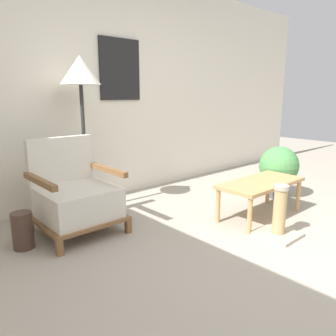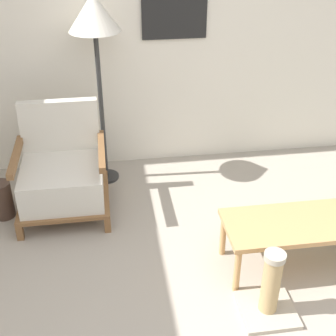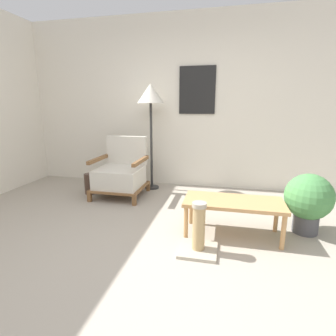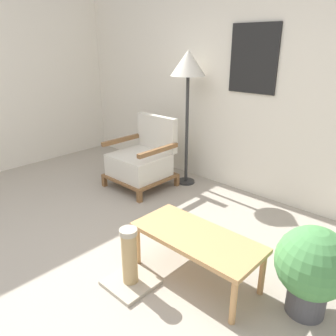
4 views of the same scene
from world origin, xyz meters
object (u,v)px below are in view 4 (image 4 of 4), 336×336
floor_lamp (188,69)px  coffee_table (196,240)px  armchair (142,160)px  scratching_post (130,266)px  vase (116,165)px  potted_plant (312,267)px

floor_lamp → coffee_table: floor_lamp is taller
armchair → coffee_table: armchair is taller
armchair → scratching_post: size_ratio=1.80×
floor_lamp → vase: 1.60m
coffee_table → vase: coffee_table is taller
floor_lamp → vase: (-0.84, -0.47, -1.27)m
armchair → scratching_post: 1.86m
vase → potted_plant: size_ratio=0.49×
floor_lamp → scratching_post: 2.37m
potted_plant → scratching_post: size_ratio=1.33×
armchair → vase: size_ratio=2.77×
potted_plant → armchair: bearing=163.8°
potted_plant → scratching_post: bearing=-149.3°
coffee_table → potted_plant: size_ratio=1.55×
coffee_table → floor_lamp: bearing=132.6°
floor_lamp → coffee_table: bearing=-47.4°
floor_lamp → potted_plant: size_ratio=2.58×
potted_plant → floor_lamp: bearing=150.7°
scratching_post → vase: bearing=144.3°
armchair → vase: armchair is taller
armchair → vase: (-0.50, -0.03, -0.18)m
potted_plant → scratching_post: potted_plant is taller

